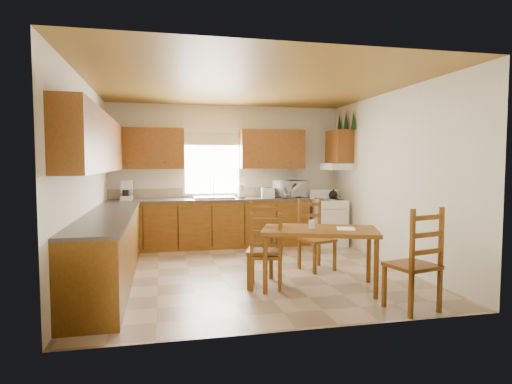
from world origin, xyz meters
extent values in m
plane|color=gray|center=(0.00, 0.00, 0.00)|extent=(4.50, 4.50, 0.00)
plane|color=olive|center=(0.00, 0.00, 2.70)|extent=(4.50, 4.50, 0.00)
plane|color=beige|center=(-2.25, 0.00, 1.35)|extent=(4.50, 4.50, 0.00)
plane|color=beige|center=(2.25, 0.00, 1.35)|extent=(4.50, 4.50, 0.00)
plane|color=beige|center=(0.00, 2.25, 1.35)|extent=(4.50, 4.50, 0.00)
plane|color=beige|center=(0.00, -2.25, 1.35)|extent=(4.50, 4.50, 0.00)
cube|color=brown|center=(-0.38, 1.95, 0.44)|extent=(3.75, 0.60, 0.88)
cube|color=brown|center=(-1.95, -0.15, 0.44)|extent=(0.60, 3.60, 0.88)
cube|color=#46403D|center=(-0.38, 1.95, 0.90)|extent=(3.75, 0.63, 0.04)
cube|color=#46403D|center=(-1.95, -0.15, 0.90)|extent=(0.63, 3.60, 0.04)
cube|color=gray|center=(-0.38, 2.24, 1.01)|extent=(3.75, 0.01, 0.18)
cube|color=brown|center=(-1.55, 2.08, 1.85)|extent=(1.41, 0.33, 0.75)
cube|color=brown|center=(0.86, 2.08, 1.85)|extent=(1.25, 0.33, 0.75)
cube|color=brown|center=(-2.08, -0.15, 1.85)|extent=(0.33, 3.60, 0.75)
cube|color=brown|center=(2.08, 1.65, 1.90)|extent=(0.33, 0.62, 0.62)
cube|color=silver|center=(2.03, 1.65, 1.52)|extent=(0.44, 0.62, 0.12)
cube|color=silver|center=(-0.30, 2.22, 1.55)|extent=(1.13, 0.02, 1.18)
cube|color=white|center=(-0.30, 2.21, 1.55)|extent=(1.05, 0.01, 1.10)
cube|color=#637E47|center=(-0.30, 2.19, 2.05)|extent=(1.19, 0.01, 0.24)
cube|color=silver|center=(-0.30, 1.95, 0.94)|extent=(0.75, 0.45, 0.04)
cone|color=#13381D|center=(2.21, 1.33, 2.38)|extent=(0.22, 0.22, 0.36)
cone|color=#13381D|center=(2.21, 1.65, 2.42)|extent=(0.22, 0.22, 0.36)
cone|color=#13381D|center=(2.21, 1.97, 2.38)|extent=(0.22, 0.22, 0.36)
cube|color=silver|center=(1.88, 1.64, 0.44)|extent=(0.62, 0.64, 0.87)
cube|color=silver|center=(-1.88, 1.95, 1.11)|extent=(0.22, 0.27, 0.37)
cylinder|color=white|center=(0.21, 1.92, 1.05)|extent=(0.12, 0.12, 0.27)
cube|color=silver|center=(0.73, 1.91, 1.02)|extent=(0.25, 0.17, 0.20)
imported|color=silver|center=(1.20, 1.94, 1.08)|extent=(0.64, 0.55, 0.32)
cube|color=brown|center=(0.70, -0.98, 0.38)|extent=(1.62, 1.26, 0.77)
cube|color=brown|center=(0.03, -0.82, 0.49)|extent=(0.49, 0.48, 0.97)
cube|color=brown|center=(1.39, -1.95, 0.56)|extent=(0.56, 0.55, 1.12)
cube|color=brown|center=(0.04, -0.76, 0.54)|extent=(0.56, 0.54, 1.07)
cube|color=brown|center=(0.99, -0.10, 0.52)|extent=(0.55, 0.54, 1.05)
cube|color=white|center=(1.01, -1.06, 0.77)|extent=(0.31, 0.36, 0.00)
cube|color=white|center=(0.60, -0.96, 0.82)|extent=(0.09, 0.04, 0.11)
camera|label=1|loc=(-1.24, -6.05, 1.60)|focal=30.00mm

